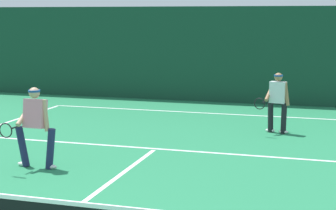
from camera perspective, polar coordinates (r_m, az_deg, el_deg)
The scene contains 6 objects.
court_line_baseline_far at distance 17.54m, azimuth 3.69°, elevation -0.81°, with size 10.09×0.10×0.01m, color white.
court_line_service at distance 12.88m, azimuth -1.27°, elevation -4.47°, with size 8.23×0.10×0.01m, color white.
court_line_centre at distance 9.87m, azimuth -7.31°, elevation -8.83°, with size 0.10×6.40×0.01m, color white.
player_near at distance 11.43m, azimuth -13.40°, elevation -1.88°, with size 0.92×0.89×1.64m.
player_far at distance 14.71m, azimuth 11.07°, elevation 0.49°, with size 0.86×0.89×1.57m.
back_fence_windscreen at distance 19.61m, azimuth 5.28°, elevation 5.12°, with size 19.89×0.12×3.33m, color #143C2B.
Camera 1 is at (3.85, -5.36, 3.04)m, focal length 59.86 mm.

